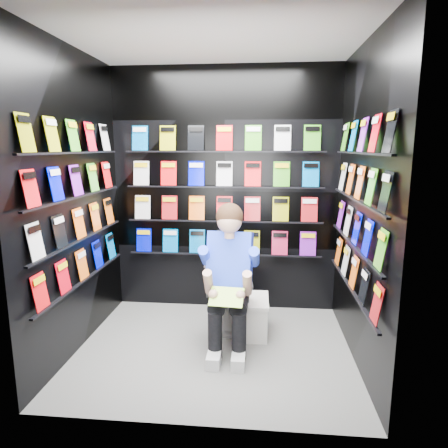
# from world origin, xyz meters

# --- Properties ---
(floor) EXTENTS (2.40, 2.40, 0.00)m
(floor) POSITION_xyz_m (0.00, 0.00, 0.00)
(floor) COLOR slate
(floor) RESTS_ON ground
(ceiling) EXTENTS (2.40, 2.40, 0.00)m
(ceiling) POSITION_xyz_m (0.00, 0.00, 2.60)
(ceiling) COLOR white
(ceiling) RESTS_ON floor
(wall_back) EXTENTS (2.40, 0.04, 2.60)m
(wall_back) POSITION_xyz_m (0.00, 1.00, 1.30)
(wall_back) COLOR black
(wall_back) RESTS_ON floor
(wall_front) EXTENTS (2.40, 0.04, 2.60)m
(wall_front) POSITION_xyz_m (0.00, -1.00, 1.30)
(wall_front) COLOR black
(wall_front) RESTS_ON floor
(wall_left) EXTENTS (0.04, 2.00, 2.60)m
(wall_left) POSITION_xyz_m (-1.20, 0.00, 1.30)
(wall_left) COLOR black
(wall_left) RESTS_ON floor
(wall_right) EXTENTS (0.04, 2.00, 2.60)m
(wall_right) POSITION_xyz_m (1.20, 0.00, 1.30)
(wall_right) COLOR black
(wall_right) RESTS_ON floor
(comics_back) EXTENTS (2.10, 0.06, 1.37)m
(comics_back) POSITION_xyz_m (0.00, 0.97, 1.31)
(comics_back) COLOR #C6224D
(comics_back) RESTS_ON wall_back
(comics_left) EXTENTS (0.06, 1.70, 1.37)m
(comics_left) POSITION_xyz_m (-1.17, 0.00, 1.31)
(comics_left) COLOR #C6224D
(comics_left) RESTS_ON wall_left
(comics_right) EXTENTS (0.06, 1.70, 1.37)m
(comics_right) POSITION_xyz_m (1.17, 0.00, 1.31)
(comics_right) COLOR #C6224D
(comics_right) RESTS_ON wall_right
(toilet) EXTENTS (0.48, 0.78, 0.73)m
(toilet) POSITION_xyz_m (0.13, 0.51, 0.37)
(toilet) COLOR white
(toilet) RESTS_ON floor
(longbox) EXTENTS (0.24, 0.44, 0.32)m
(longbox) POSITION_xyz_m (0.35, 0.33, 0.16)
(longbox) COLOR silver
(longbox) RESTS_ON floor
(longbox_lid) EXTENTS (0.27, 0.46, 0.03)m
(longbox_lid) POSITION_xyz_m (0.35, 0.33, 0.34)
(longbox_lid) COLOR silver
(longbox_lid) RESTS_ON longbox
(reader) EXTENTS (0.59, 0.81, 1.41)m
(reader) POSITION_xyz_m (0.13, 0.13, 0.77)
(reader) COLOR blue
(reader) RESTS_ON toilet
(held_comic) EXTENTS (0.29, 0.18, 0.12)m
(held_comic) POSITION_xyz_m (0.13, -0.22, 0.58)
(held_comic) COLOR #19932C
(held_comic) RESTS_ON reader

